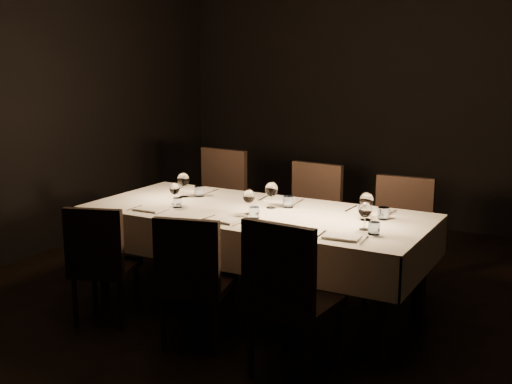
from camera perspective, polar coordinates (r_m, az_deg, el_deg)
The scene contains 14 objects.
room at distance 4.59m, azimuth -0.00°, elevation 7.34°, with size 5.01×6.01×3.01m.
dining_table at distance 4.72m, azimuth -0.00°, elevation -2.53°, with size 2.52×1.12×0.76m.
chair_near_left at distance 4.64m, azimuth -13.66°, elevation -5.76°, with size 0.53×0.53×0.86m.
place_setting_near_left at distance 4.85m, azimuth -7.87°, elevation -0.55°, with size 0.30×0.39×0.17m.
chair_near_center at distance 4.15m, azimuth -5.63°, elevation -7.38°, with size 0.52×0.52×0.89m.
place_setting_near_center at distance 4.50m, azimuth -1.20°, elevation -1.36°, with size 0.33×0.40×0.18m.
chair_near_right at distance 3.75m, azimuth 2.87°, elevation -8.90°, with size 0.50×0.50×0.97m.
place_setting_near_right at distance 4.14m, azimuth 9.26°, elevation -2.67°, with size 0.34×0.41×0.19m.
chair_far_left at distance 5.89m, azimuth -3.62°, elevation -0.87°, with size 0.54×0.54×1.04m.
place_setting_far_left at distance 5.24m, azimuth -5.80°, elevation 0.58°, with size 0.36×0.42×0.20m.
chair_far_center at distance 5.46m, azimuth 4.80°, elevation -2.18°, with size 0.51×0.51×0.98m.
place_setting_far_center at distance 4.84m, azimuth 1.98°, elevation -0.33°, with size 0.36×0.42×0.20m.
chair_far_right at distance 5.13m, azimuth 12.66°, elevation -3.54°, with size 0.48×0.48×0.95m.
place_setting_far_right at distance 4.56m, azimuth 10.25°, elevation -1.29°, with size 0.36×0.42×0.20m.
Camera 1 is at (2.23, -3.99, 1.87)m, focal length 45.00 mm.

